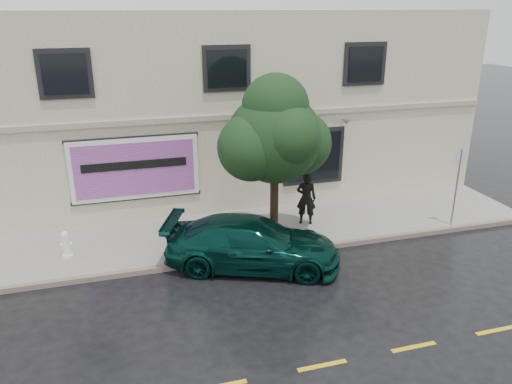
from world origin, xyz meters
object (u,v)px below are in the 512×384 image
object	(u,v)px
car	(253,243)
fire_hydrant	(66,244)
street_tree	(275,138)
pedestrian	(306,198)

from	to	relation	value
car	fire_hydrant	world-z (taller)	car
car	street_tree	xyz separation A→B (m)	(1.01, 1.14, 2.76)
street_tree	pedestrian	bearing A→B (deg)	34.21
fire_hydrant	pedestrian	bearing A→B (deg)	-12.18
street_tree	fire_hydrant	size ratio (longest dim) A/B	5.74
pedestrian	fire_hydrant	xyz separation A→B (m)	(-7.66, -0.32, -0.51)
street_tree	fire_hydrant	xyz separation A→B (m)	(-6.19, 0.67, -2.93)
car	fire_hydrant	bearing A→B (deg)	92.41
car	pedestrian	world-z (taller)	pedestrian
pedestrian	street_tree	bearing A→B (deg)	57.94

